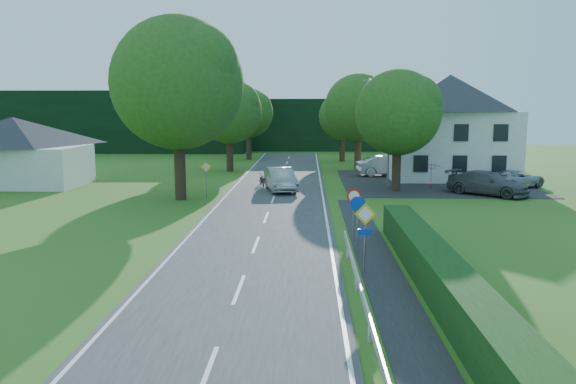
{
  "coord_description": "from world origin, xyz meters",
  "views": [
    {
      "loc": [
        2.25,
        -11.68,
        5.98
      ],
      "look_at": [
        1.23,
        16.94,
        1.61
      ],
      "focal_mm": 35.0,
      "sensor_mm": 36.0,
      "label": 1
    }
  ],
  "objects_px": {
    "parked_car_silver_b": "(516,179)",
    "parasol": "(431,176)",
    "parked_car_silver_a": "(387,166)",
    "moving_car": "(280,179)",
    "parked_car_grey": "(488,183)",
    "motorcycle": "(262,179)",
    "streetlight": "(387,127)"
  },
  "relations": [
    {
      "from": "streetlight",
      "to": "moving_car",
      "type": "xyz_separation_m",
      "value": [
        -7.76,
        -2.22,
        -3.61
      ]
    },
    {
      "from": "parked_car_grey",
      "to": "parked_car_silver_a",
      "type": "bearing_deg",
      "value": 68.2
    },
    {
      "from": "moving_car",
      "to": "parasol",
      "type": "height_order",
      "value": "parasol"
    },
    {
      "from": "moving_car",
      "to": "motorcycle",
      "type": "xyz_separation_m",
      "value": [
        -1.5,
        2.35,
        -0.3
      ]
    },
    {
      "from": "parked_car_silver_a",
      "to": "parked_car_grey",
      "type": "height_order",
      "value": "parked_car_silver_a"
    },
    {
      "from": "streetlight",
      "to": "parked_car_grey",
      "type": "xyz_separation_m",
      "value": [
        6.41,
        -3.5,
        -3.63
      ]
    },
    {
      "from": "moving_car",
      "to": "parked_car_grey",
      "type": "bearing_deg",
      "value": -17.79
    },
    {
      "from": "motorcycle",
      "to": "parasol",
      "type": "height_order",
      "value": "parasol"
    },
    {
      "from": "moving_car",
      "to": "parasol",
      "type": "relative_size",
      "value": 2.44
    },
    {
      "from": "streetlight",
      "to": "parked_car_silver_a",
      "type": "xyz_separation_m",
      "value": [
        0.98,
        6.85,
        -3.58
      ]
    },
    {
      "from": "parked_car_silver_b",
      "to": "parasol",
      "type": "xyz_separation_m",
      "value": [
        -6.33,
        -0.51,
        0.27
      ]
    },
    {
      "from": "parked_car_silver_a",
      "to": "parked_car_silver_b",
      "type": "relative_size",
      "value": 1.1
    },
    {
      "from": "moving_car",
      "to": "parasol",
      "type": "bearing_deg",
      "value": -3.76
    },
    {
      "from": "motorcycle",
      "to": "parked_car_grey",
      "type": "distance_m",
      "value": 16.09
    },
    {
      "from": "motorcycle",
      "to": "parasol",
      "type": "bearing_deg",
      "value": -15.89
    },
    {
      "from": "streetlight",
      "to": "parked_car_silver_b",
      "type": "relative_size",
      "value": 1.71
    },
    {
      "from": "parked_car_silver_a",
      "to": "parasol",
      "type": "relative_size",
      "value": 2.52
    },
    {
      "from": "parked_car_silver_a",
      "to": "parked_car_grey",
      "type": "distance_m",
      "value": 11.69
    },
    {
      "from": "moving_car",
      "to": "parked_car_silver_a",
      "type": "distance_m",
      "value": 12.6
    },
    {
      "from": "parked_car_silver_b",
      "to": "parasol",
      "type": "bearing_deg",
      "value": 63.19
    },
    {
      "from": "parked_car_silver_a",
      "to": "parked_car_grey",
      "type": "bearing_deg",
      "value": -158.55
    },
    {
      "from": "streetlight",
      "to": "parked_car_silver_a",
      "type": "bearing_deg",
      "value": 81.84
    },
    {
      "from": "parked_car_silver_b",
      "to": "parasol",
      "type": "distance_m",
      "value": 6.36
    },
    {
      "from": "motorcycle",
      "to": "parasol",
      "type": "distance_m",
      "value": 12.54
    },
    {
      "from": "motorcycle",
      "to": "parked_car_grey",
      "type": "relative_size",
      "value": 0.36
    },
    {
      "from": "parked_car_grey",
      "to": "parked_car_silver_b",
      "type": "xyz_separation_m",
      "value": [
        3.18,
        3.51,
        -0.14
      ]
    },
    {
      "from": "parked_car_grey",
      "to": "parked_car_silver_b",
      "type": "bearing_deg",
      "value": -1.64
    },
    {
      "from": "parked_car_silver_a",
      "to": "parked_car_grey",
      "type": "relative_size",
      "value": 0.94
    },
    {
      "from": "parasol",
      "to": "streetlight",
      "type": "bearing_deg",
      "value": 171.26
    },
    {
      "from": "parked_car_silver_b",
      "to": "parked_car_grey",
      "type": "bearing_deg",
      "value": 106.43
    },
    {
      "from": "parked_car_silver_b",
      "to": "streetlight",
      "type": "bearing_deg",
      "value": 58.65
    },
    {
      "from": "motorcycle",
      "to": "parked_car_silver_b",
      "type": "xyz_separation_m",
      "value": [
        18.85,
        -0.12,
        0.13
      ]
    }
  ]
}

